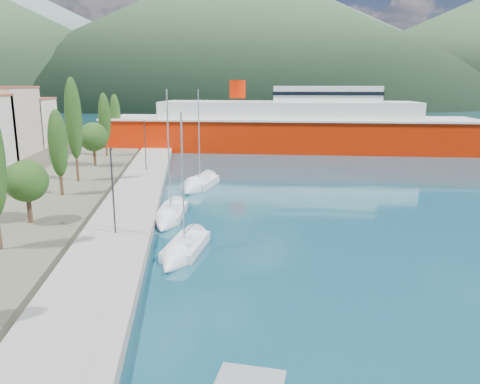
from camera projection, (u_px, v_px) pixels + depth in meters
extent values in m
plane|color=#134355|center=(201.00, 124.00, 137.56)|extent=(1400.00, 1400.00, 0.00)
cube|color=gray|center=(135.00, 198.00, 45.42)|extent=(5.00, 88.00, 0.80)
cone|color=slate|center=(245.00, 29.00, 668.69)|extent=(760.00, 760.00, 180.00)
cone|color=#304B2E|center=(237.00, 30.00, 400.34)|extent=(480.00, 480.00, 115.00)
cube|color=white|center=(23.00, 123.00, 80.77)|extent=(9.00, 10.00, 8.00)
cube|color=#9E5138|center=(21.00, 99.00, 79.85)|extent=(9.20, 10.20, 0.30)
cylinder|color=#47301E|center=(30.00, 210.00, 36.05)|extent=(0.36, 0.36, 2.00)
sphere|color=#224215|center=(27.00, 181.00, 35.54)|extent=(3.21, 3.21, 3.21)
cylinder|color=#47301E|center=(62.00, 186.00, 45.22)|extent=(0.30, 0.30, 1.81)
ellipsoid|color=#224215|center=(58.00, 143.00, 44.30)|extent=(1.80, 1.80, 6.42)
cylinder|color=#47301E|center=(77.00, 170.00, 51.80)|extent=(0.30, 0.30, 2.49)
ellipsoid|color=#224215|center=(73.00, 118.00, 50.54)|extent=(1.80, 1.80, 8.81)
cylinder|color=#47301E|center=(95.00, 157.00, 61.43)|extent=(0.36, 0.36, 2.34)
sphere|color=#224215|center=(93.00, 137.00, 60.83)|extent=(3.75, 3.75, 3.75)
cylinder|color=#47301E|center=(106.00, 149.00, 70.32)|extent=(0.30, 0.30, 2.05)
ellipsoid|color=#224215|center=(104.00, 118.00, 69.28)|extent=(1.80, 1.80, 7.28)
cylinder|color=#47301E|center=(117.00, 141.00, 80.48)|extent=(0.30, 0.30, 1.98)
ellipsoid|color=#224215|center=(115.00, 115.00, 79.48)|extent=(1.80, 1.80, 7.01)
cylinder|color=#2D2D33|center=(113.00, 192.00, 32.73)|extent=(0.12, 0.12, 6.00)
cube|color=#2D2D33|center=(111.00, 149.00, 32.31)|extent=(0.15, 0.50, 0.12)
cylinder|color=#2D2D33|center=(145.00, 146.00, 57.75)|extent=(0.12, 0.12, 6.00)
cube|color=#2D2D33|center=(144.00, 121.00, 57.32)|extent=(0.15, 0.50, 0.12)
cube|color=silver|center=(186.00, 247.00, 32.10)|extent=(3.50, 5.59, 0.83)
cube|color=silver|center=(185.00, 241.00, 31.64)|extent=(1.81, 2.35, 0.32)
cylinder|color=silver|center=(183.00, 180.00, 30.69)|extent=(0.12, 0.12, 8.79)
cone|color=silver|center=(171.00, 265.00, 28.90)|extent=(2.72, 2.93, 2.13)
cube|color=silver|center=(172.00, 214.00, 40.56)|extent=(2.85, 6.10, 0.83)
cube|color=silver|center=(171.00, 209.00, 40.05)|extent=(1.56, 2.50, 0.32)
cylinder|color=silver|center=(169.00, 151.00, 38.95)|extent=(0.12, 0.12, 10.15)
cone|color=silver|center=(164.00, 226.00, 36.89)|extent=(2.45, 2.99, 2.12)
cube|color=silver|center=(201.00, 184.00, 52.57)|extent=(4.41, 6.31, 0.99)
cube|color=silver|center=(200.00, 179.00, 52.06)|extent=(2.24, 2.70, 0.39)
cylinder|color=silver|center=(199.00, 136.00, 50.99)|extent=(0.12, 0.12, 9.92)
cone|color=silver|center=(190.00, 191.00, 49.08)|extent=(3.33, 3.42, 2.53)
cube|color=red|center=(287.00, 136.00, 82.09)|extent=(64.40, 26.31, 6.09)
cube|color=silver|center=(287.00, 119.00, 81.42)|extent=(64.92, 26.79, 0.33)
cube|color=silver|center=(287.00, 111.00, 81.13)|extent=(44.83, 19.94, 3.26)
cube|color=silver|center=(326.00, 94.00, 79.79)|extent=(18.99, 11.70, 2.61)
cylinder|color=red|center=(238.00, 89.00, 81.21)|extent=(2.83, 2.83, 3.04)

